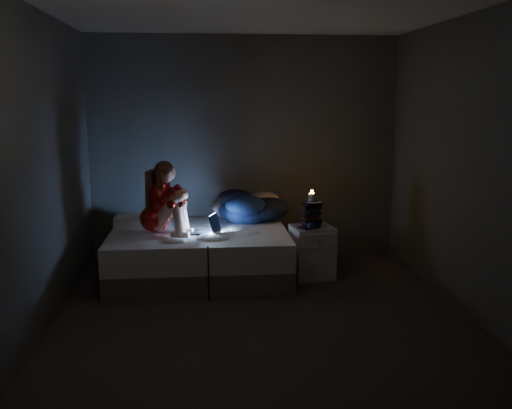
{
  "coord_description": "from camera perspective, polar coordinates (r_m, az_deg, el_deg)",
  "views": [
    {
      "loc": [
        -0.48,
        -4.66,
        1.89
      ],
      "look_at": [
        0.05,
        1.0,
        0.8
      ],
      "focal_mm": 39.23,
      "sensor_mm": 36.0,
      "label": 1
    }
  ],
  "objects": [
    {
      "name": "floor",
      "position": [
        5.06,
        0.51,
        -11.22
      ],
      "size": [
        3.6,
        3.8,
        0.02
      ],
      "primitive_type": "cube",
      "color": "#2E2826",
      "rests_on": "ground"
    },
    {
      "name": "laptop",
      "position": [
        5.78,
        -5.46,
        -1.91
      ],
      "size": [
        0.37,
        0.32,
        0.22
      ],
      "primitive_type": null,
      "rotation": [
        0.0,
        0.0,
        -0.37
      ],
      "color": "black",
      "rests_on": "bed"
    },
    {
      "name": "wall_back",
      "position": [
        6.62,
        -1.18,
        5.73
      ],
      "size": [
        3.6,
        0.02,
        2.6
      ],
      "primitive_type": "cube",
      "color": "#454642",
      "rests_on": "ground"
    },
    {
      "name": "wall_front",
      "position": [
        2.86,
        4.5,
        -1.13
      ],
      "size": [
        3.6,
        0.02,
        2.6
      ],
      "primitive_type": "cube",
      "color": "#454642",
      "rests_on": "ground"
    },
    {
      "name": "clothes_pile",
      "position": [
        6.28,
        -1.07,
        -0.05
      ],
      "size": [
        0.8,
        0.74,
        0.39
      ],
      "primitive_type": null,
      "rotation": [
        0.0,
        0.0,
        -0.42
      ],
      "color": "#0D224E",
      "rests_on": "bed"
    },
    {
      "name": "wall_left",
      "position": [
        4.88,
        -21.14,
        3.17
      ],
      "size": [
        0.02,
        3.8,
        2.6
      ],
      "primitive_type": "cube",
      "color": "#454642",
      "rests_on": "ground"
    },
    {
      "name": "ceiling",
      "position": [
        4.74,
        0.57,
        19.58
      ],
      "size": [
        3.6,
        3.8,
        0.02
      ],
      "primitive_type": "cube",
      "color": "silver",
      "rests_on": "ground"
    },
    {
      "name": "candle",
      "position": [
        5.86,
        5.71,
        0.8
      ],
      "size": [
        0.07,
        0.07,
        0.08
      ],
      "primitive_type": "cylinder",
      "color": "beige",
      "rests_on": "book_stack"
    },
    {
      "name": "phone",
      "position": [
        5.82,
        4.77,
        -2.39
      ],
      "size": [
        0.12,
        0.16,
        0.01
      ],
      "primitive_type": "cube",
      "rotation": [
        0.0,
        0.0,
        0.38
      ],
      "color": "black",
      "rests_on": "nightstand"
    },
    {
      "name": "blue_orb",
      "position": [
        5.76,
        5.38,
        -2.19
      ],
      "size": [
        0.08,
        0.08,
        0.08
      ],
      "primitive_type": "sphere",
      "color": "navy",
      "rests_on": "nightstand"
    },
    {
      "name": "wall_right",
      "position": [
        5.23,
        20.72,
        3.67
      ],
      "size": [
        0.02,
        3.8,
        2.6
      ],
      "primitive_type": "cube",
      "color": "#454642",
      "rests_on": "ground"
    },
    {
      "name": "bed",
      "position": [
        5.99,
        -5.79,
        -5.06
      ],
      "size": [
        1.85,
        1.39,
        0.51
      ],
      "primitive_type": null,
      "color": "silver",
      "rests_on": "ground"
    },
    {
      "name": "book_stack",
      "position": [
        5.89,
        5.68,
        -0.91
      ],
      "size": [
        0.19,
        0.25,
        0.28
      ],
      "primitive_type": null,
      "color": "black",
      "rests_on": "nightstand"
    },
    {
      "name": "woman",
      "position": [
        5.78,
        -10.37,
        0.7
      ],
      "size": [
        0.54,
        0.42,
        0.76
      ],
      "primitive_type": null,
      "rotation": [
        0.0,
        0.0,
        -0.26
      ],
      "color": "#9D0000",
      "rests_on": "bed"
    },
    {
      "name": "nightstand",
      "position": [
        5.98,
        5.75,
        -4.84
      ],
      "size": [
        0.47,
        0.43,
        0.55
      ],
      "primitive_type": "cube",
      "rotation": [
        0.0,
        0.0,
        0.15
      ],
      "color": "silver",
      "rests_on": "ground"
    },
    {
      "name": "pillow",
      "position": [
        6.21,
        -12.32,
        -1.72
      ],
      "size": [
        0.4,
        0.29,
        0.12
      ],
      "primitive_type": "cube",
      "color": "silver",
      "rests_on": "bed"
    }
  ]
}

